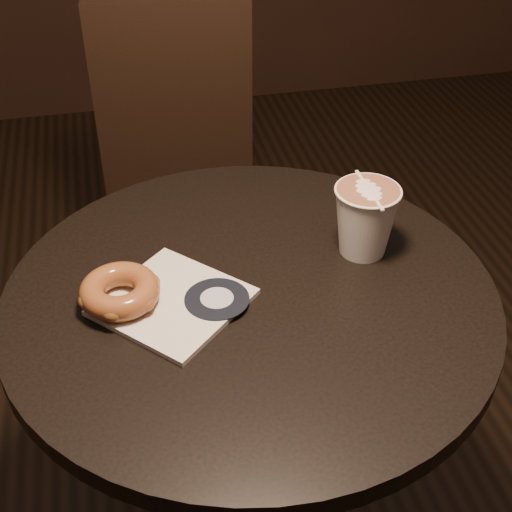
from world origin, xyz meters
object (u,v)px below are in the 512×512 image
object	(u,v)px
latte_cup	(365,221)
cafe_table	(251,386)
pastry_bag	(173,302)
doughnut	(120,291)
chair	(179,183)

from	to	relation	value
latte_cup	cafe_table	bearing A→B (deg)	-163.73
pastry_bag	doughnut	world-z (taller)	doughnut
cafe_table	chair	distance (m)	0.70
cafe_table	pastry_bag	bearing A→B (deg)	-176.24
cafe_table	chair	xyz separation A→B (m)	(-0.02, 0.70, -0.04)
cafe_table	doughnut	bearing A→B (deg)	178.17
chair	latte_cup	world-z (taller)	chair
doughnut	chair	bearing A→B (deg)	77.11
chair	latte_cup	size ratio (longest dim) A/B	8.49
chair	pastry_bag	size ratio (longest dim) A/B	5.29
latte_cup	doughnut	bearing A→B (deg)	-172.47
pastry_bag	latte_cup	bearing A→B (deg)	-31.59
cafe_table	pastry_bag	size ratio (longest dim) A/B	4.31
pastry_bag	doughnut	xyz separation A→B (m)	(-0.07, 0.01, 0.02)
doughnut	latte_cup	bearing A→B (deg)	7.53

